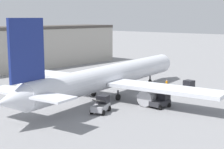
# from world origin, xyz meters

# --- Properties ---
(ground_plane) EXTENTS (400.00, 400.00, 0.00)m
(ground_plane) POSITION_xyz_m (0.00, 0.00, 0.00)
(ground_plane) COLOR gray
(airplane) EXTENTS (41.91, 35.61, 11.98)m
(airplane) POSITION_xyz_m (-1.11, -0.15, 3.16)
(airplane) COLOR silver
(airplane) RESTS_ON ground_plane
(ground_crew_worker) EXTENTS (0.36, 0.36, 1.63)m
(ground_crew_worker) POSITION_xyz_m (9.91, -3.58, 0.87)
(ground_crew_worker) COLOR #1E2338
(ground_crew_worker) RESTS_ON ground_plane
(baggage_tug) EXTENTS (3.18, 2.20, 2.18)m
(baggage_tug) POSITION_xyz_m (8.76, -8.02, 0.99)
(baggage_tug) COLOR #B2B2B7
(baggage_tug) RESTS_ON ground_plane
(belt_loader_truck) EXTENTS (3.43, 2.74, 2.08)m
(belt_loader_truck) POSITION_xyz_m (-7.75, -5.02, 0.99)
(belt_loader_truck) COLOR #B2B2B7
(belt_loader_truck) RESTS_ON ground_plane
(pushback_tug) EXTENTS (2.89, 2.08, 1.89)m
(pushback_tug) POSITION_xyz_m (-0.54, -9.37, 0.87)
(pushback_tug) COLOR #2D2D33
(pushback_tug) RESTS_ON ground_plane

